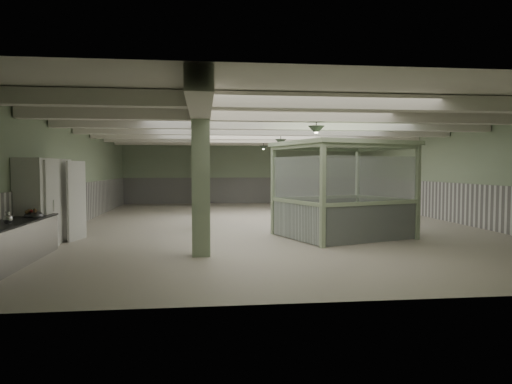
{
  "coord_description": "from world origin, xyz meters",
  "views": [
    {
      "loc": [
        -2.45,
        -16.71,
        2.06
      ],
      "look_at": [
        -0.78,
        -2.36,
        1.3
      ],
      "focal_mm": 32.0,
      "sensor_mm": 36.0,
      "label": 1
    }
  ],
  "objects": [
    {
      "name": "prep_counter",
      "position": [
        -6.54,
        -7.0,
        0.46
      ],
      "size": [
        0.83,
        4.73,
        0.91
      ],
      "color": "#BABABF",
      "rests_on": "floor"
    },
    {
      "name": "wainscot_right",
      "position": [
        6.97,
        0.0,
        0.75
      ],
      "size": [
        0.05,
        19.9,
        1.5
      ],
      "primitive_type": "cube",
      "color": "silver",
      "rests_on": "floor"
    },
    {
      "name": "beam_g",
      "position": [
        0.0,
        7.5,
        3.42
      ],
      "size": [
        13.9,
        0.35,
        0.32
      ],
      "primitive_type": "cube",
      "color": "silver",
      "rests_on": "ceiling"
    },
    {
      "name": "beam_e",
      "position": [
        0.0,
        2.5,
        3.42
      ],
      "size": [
        13.9,
        0.35,
        0.32
      ],
      "primitive_type": "cube",
      "color": "silver",
      "rests_on": "ceiling"
    },
    {
      "name": "girder",
      "position": [
        -2.5,
        0.0,
        3.38
      ],
      "size": [
        0.45,
        19.9,
        0.4
      ],
      "primitive_type": "cube",
      "color": "silver",
      "rests_on": "ceiling"
    },
    {
      "name": "column_d",
      "position": [
        -2.5,
        8.0,
        1.8
      ],
      "size": [
        0.42,
        0.42,
        3.6
      ],
      "primitive_type": "cube",
      "color": "#9CB18E",
      "rests_on": "floor"
    },
    {
      "name": "walkin_cooler",
      "position": [
        -6.62,
        -4.0,
        1.21
      ],
      "size": [
        0.95,
        2.64,
        2.42
      ],
      "color": "silver",
      "rests_on": "floor"
    },
    {
      "name": "column_c",
      "position": [
        -2.5,
        4.0,
        1.8
      ],
      "size": [
        0.42,
        0.42,
        3.6
      ],
      "primitive_type": "cube",
      "color": "#9CB18E",
      "rests_on": "floor"
    },
    {
      "name": "wall_left",
      "position": [
        -7.0,
        0.0,
        1.8
      ],
      "size": [
        0.02,
        20.0,
        3.6
      ],
      "primitive_type": "cube",
      "color": "#8DA382",
      "rests_on": "floor"
    },
    {
      "name": "ceiling",
      "position": [
        0.0,
        0.0,
        3.6
      ],
      "size": [
        14.0,
        20.0,
        0.02
      ],
      "primitive_type": "cube",
      "color": "silver",
      "rests_on": "wall_back"
    },
    {
      "name": "guard_booth",
      "position": [
        1.7,
        -3.5,
        1.89
      ],
      "size": [
        4.29,
        3.95,
        2.84
      ],
      "rotation": [
        0.0,
        0.0,
        0.33
      ],
      "color": "#A7BC97",
      "rests_on": "floor"
    },
    {
      "name": "wainscot_left",
      "position": [
        -6.97,
        0.0,
        0.75
      ],
      "size": [
        0.05,
        19.9,
        1.5
      ],
      "primitive_type": "cube",
      "color": "silver",
      "rests_on": "floor"
    },
    {
      "name": "wainscot_back",
      "position": [
        0.0,
        9.97,
        0.75
      ],
      "size": [
        13.9,
        0.05,
        1.5
      ],
      "primitive_type": "cube",
      "color": "silver",
      "rests_on": "floor"
    },
    {
      "name": "beam_a",
      "position": [
        0.0,
        -7.5,
        3.42
      ],
      "size": [
        13.9,
        0.35,
        0.32
      ],
      "primitive_type": "cube",
      "color": "silver",
      "rests_on": "ceiling"
    },
    {
      "name": "wall_right",
      "position": [
        7.0,
        0.0,
        1.8
      ],
      "size": [
        0.02,
        20.0,
        3.6
      ],
      "primitive_type": "cube",
      "color": "#8DA382",
      "rests_on": "floor"
    },
    {
      "name": "wall_back",
      "position": [
        0.0,
        10.0,
        1.8
      ],
      "size": [
        14.0,
        0.02,
        3.6
      ],
      "primitive_type": "cube",
      "color": "#8DA382",
      "rests_on": "floor"
    },
    {
      "name": "pendant_back",
      "position": [
        0.5,
        5.5,
        3.05
      ],
      "size": [
        0.44,
        0.44,
        0.22
      ],
      "primitive_type": "cone",
      "rotation": [
        3.14,
        0.0,
        0.0
      ],
      "color": "#324130",
      "rests_on": "ceiling"
    },
    {
      "name": "column_b",
      "position": [
        -2.5,
        -1.0,
        1.8
      ],
      "size": [
        0.42,
        0.42,
        3.6
      ],
      "primitive_type": "cube",
      "color": "#9CB18E",
      "rests_on": "floor"
    },
    {
      "name": "beam_b",
      "position": [
        0.0,
        -5.0,
        3.42
      ],
      "size": [
        13.9,
        0.35,
        0.32
      ],
      "primitive_type": "cube",
      "color": "silver",
      "rests_on": "ceiling"
    },
    {
      "name": "beam_d",
      "position": [
        0.0,
        0.0,
        3.42
      ],
      "size": [
        13.9,
        0.35,
        0.32
      ],
      "primitive_type": "cube",
      "color": "silver",
      "rests_on": "ceiling"
    },
    {
      "name": "column_a",
      "position": [
        -2.5,
        -6.0,
        1.8
      ],
      "size": [
        0.42,
        0.42,
        3.6
      ],
      "primitive_type": "cube",
      "color": "#9CB18E",
      "rests_on": "floor"
    },
    {
      "name": "beam_c",
      "position": [
        0.0,
        -2.5,
        3.42
      ],
      "size": [
        13.9,
        0.35,
        0.32
      ],
      "primitive_type": "cube",
      "color": "silver",
      "rests_on": "ceiling"
    },
    {
      "name": "veg_colander",
      "position": [
        -6.41,
        -5.53,
        1.0
      ],
      "size": [
        0.48,
        0.48,
        0.2
      ],
      "primitive_type": null,
      "rotation": [
        0.0,
        0.0,
        0.11
      ],
      "color": "#3B3B40",
      "rests_on": "prep_counter"
    },
    {
      "name": "filing_cabinet",
      "position": [
        3.57,
        -3.19,
        0.56
      ],
      "size": [
        0.54,
        0.62,
        1.12
      ],
      "primitive_type": "cube",
      "rotation": [
        0.0,
        0.0,
        -0.41
      ],
      "color": "#636352",
      "rests_on": "floor"
    },
    {
      "name": "pendant_front",
      "position": [
        0.5,
        -5.0,
        3.05
      ],
      "size": [
        0.44,
        0.44,
        0.22
      ],
      "primitive_type": "cone",
      "rotation": [
        3.14,
        0.0,
        0.0
      ],
      "color": "#324130",
      "rests_on": "ceiling"
    },
    {
      "name": "floor",
      "position": [
        0.0,
        0.0,
        0.0
      ],
      "size": [
        20.0,
        20.0,
        0.0
      ],
      "primitive_type": "plane",
      "color": "beige",
      "rests_on": "ground"
    },
    {
      "name": "pitcher_far",
      "position": [
        -6.44,
        -6.87,
        1.03
      ],
      "size": [
        0.24,
        0.25,
        0.26
      ],
      "primitive_type": null,
      "rotation": [
        0.0,
        0.0,
        -0.32
      ],
      "color": "#BABABF",
      "rests_on": "prep_counter"
    },
    {
      "name": "wall_front",
      "position": [
        0.0,
        -10.0,
        1.8
      ],
      "size": [
        14.0,
        0.02,
        3.6
      ],
      "primitive_type": "cube",
      "color": "#8DA382",
      "rests_on": "floor"
    },
    {
      "name": "pendant_mid",
      "position": [
        0.5,
        0.5,
        3.05
      ],
      "size": [
        0.44,
        0.44,
        0.22
      ],
      "primitive_type": "cone",
      "rotation": [
        3.14,
        0.0,
        0.0
      ],
      "color": "#324130",
      "rests_on": "ceiling"
    },
    {
      "name": "beam_f",
      "position": [
        0.0,
        5.0,
        3.42
      ],
      "size": [
        13.9,
        0.35,
        0.32
      ],
      "primitive_type": "cube",
      "color": "silver",
      "rests_on": "ceiling"
    }
  ]
}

